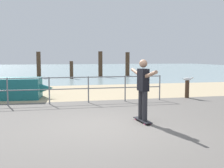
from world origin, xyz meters
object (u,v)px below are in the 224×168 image
Objects in this scene: skateboarder at (143,86)px; bollard_short at (187,89)px; seagull at (188,79)px; skateboard at (143,120)px.

bollard_short is at bearing 47.79° from skateboarder.
bollard_short is 1.72× the size of seagull.
seagull is at bearing 47.60° from skateboarder.
skateboard is 1.06× the size of bollard_short.
skateboarder is 4.99m from bollard_short.
skateboarder reaches higher than bollard_short.
skateboard is 5.02m from seagull.
skateboarder is 4.96m from seagull.
bollard_short is (3.33, 3.67, -0.63)m from skateboarder.
seagull is (3.34, 3.66, -0.17)m from skateboarder.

